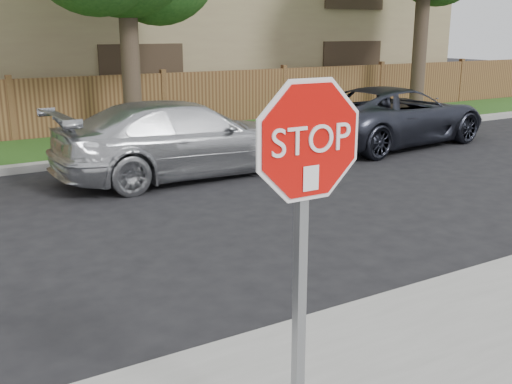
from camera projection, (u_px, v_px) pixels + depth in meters
ground at (241, 344)px, 5.46m from camera, size 90.00×90.00×0.00m
far_curb at (44, 166)px, 12.18m from camera, size 70.00×0.30×0.15m
grass_strip at (28, 153)px, 13.55m from camera, size 70.00×3.00×0.12m
fence at (12, 112)px, 14.68m from camera, size 70.00×0.12×1.60m
stop_sign at (306, 193)px, 3.56m from camera, size 1.01×0.13×2.55m
sedan_right at (184, 139)px, 11.53m from camera, size 5.07×2.16×1.46m
sedan_far_right at (394, 116)px, 14.74m from camera, size 5.35×2.92×1.42m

